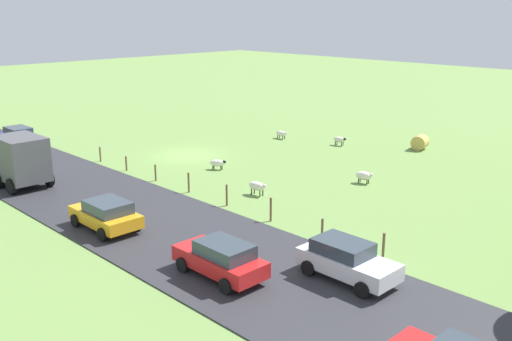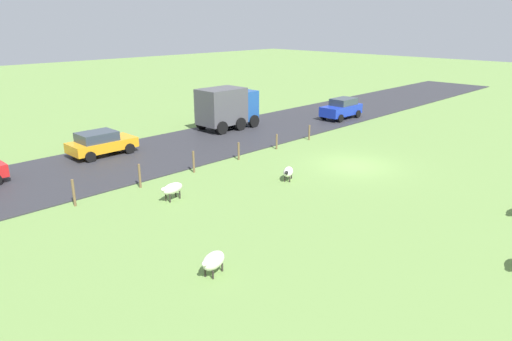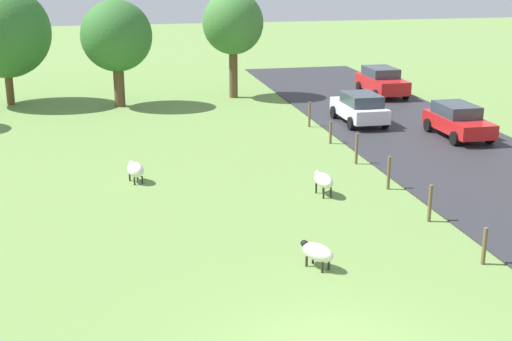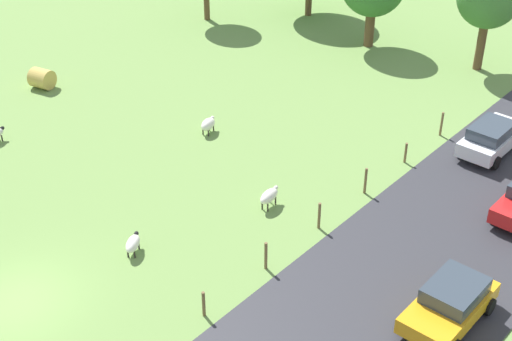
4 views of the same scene
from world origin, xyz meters
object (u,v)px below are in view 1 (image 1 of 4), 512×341
(sheep_3, at_px, (340,140))
(car_1, at_px, (347,260))
(sheep_2, at_px, (218,163))
(sheep_0, at_px, (257,186))
(car_0, at_px, (106,214))
(truck_0, at_px, (17,158))
(hay_bale_0, at_px, (420,142))
(car_3, at_px, (20,138))
(sheep_4, at_px, (364,176))
(sheep_1, at_px, (281,134))
(car_4, at_px, (221,258))

(sheep_3, bearing_deg, car_1, 38.28)
(sheep_2, relative_size, car_1, 0.28)
(car_1, bearing_deg, sheep_0, -116.53)
(car_0, bearing_deg, sheep_3, -171.86)
(truck_0, relative_size, car_1, 1.11)
(sheep_2, bearing_deg, sheep_3, 173.34)
(hay_bale_0, xyz_separation_m, car_3, (22.17, -21.69, 0.36))
(sheep_2, distance_m, sheep_4, 9.93)
(sheep_0, xyz_separation_m, hay_bale_0, (-17.09, 0.66, 0.01))
(sheep_1, xyz_separation_m, car_0, (21.45, 8.25, 0.39))
(sheep_0, xyz_separation_m, car_4, (8.67, 6.70, 0.30))
(sheep_1, height_order, truck_0, truck_0)
(sheep_2, height_order, car_4, car_4)
(sheep_0, xyz_separation_m, sheep_2, (-2.03, -5.91, -0.09))
(sheep_3, distance_m, car_1, 24.08)
(sheep_1, distance_m, car_0, 22.99)
(sheep_4, height_order, car_0, car_0)
(sheep_4, xyz_separation_m, car_4, (15.13, 3.72, 0.36))
(truck_0, xyz_separation_m, car_0, (0.08, 10.40, -0.91))
(hay_bale_0, bearing_deg, sheep_3, -57.10)
(sheep_2, distance_m, car_4, 16.55)
(sheep_1, height_order, car_3, car_3)
(sheep_0, height_order, car_1, car_1)
(sheep_1, xyz_separation_m, sheep_4, (5.78, 12.50, 0.05))
(sheep_0, relative_size, car_1, 0.31)
(hay_bale_0, distance_m, car_3, 31.02)
(car_0, height_order, car_1, car_1)
(sheep_0, height_order, car_0, car_0)
(car_0, bearing_deg, car_1, 109.15)
(car_0, relative_size, car_3, 1.02)
(sheep_4, bearing_deg, car_3, -64.35)
(car_0, distance_m, car_4, 7.98)
(car_0, xyz_separation_m, car_4, (-0.55, 7.97, 0.02))
(sheep_3, height_order, truck_0, truck_0)
(hay_bale_0, xyz_separation_m, car_1, (22.27, 9.71, 0.31))
(sheep_0, bearing_deg, sheep_4, 155.25)
(sheep_2, bearing_deg, sheep_0, 71.01)
(sheep_3, bearing_deg, sheep_4, 45.98)
(sheep_0, relative_size, hay_bale_0, 1.08)
(sheep_2, relative_size, car_3, 0.29)
(sheep_0, distance_m, sheep_1, 15.50)
(sheep_2, height_order, hay_bale_0, hay_bale_0)
(hay_bale_0, relative_size, car_1, 0.29)
(sheep_2, distance_m, car_0, 12.18)
(sheep_1, height_order, sheep_3, sheep_3)
(sheep_4, bearing_deg, sheep_1, -114.82)
(car_0, xyz_separation_m, car_1, (-4.04, 11.64, 0.03))
(sheep_1, bearing_deg, car_3, -33.64)
(sheep_2, bearing_deg, truck_0, -27.24)
(car_3, xyz_separation_m, car_4, (3.60, 27.73, -0.07))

